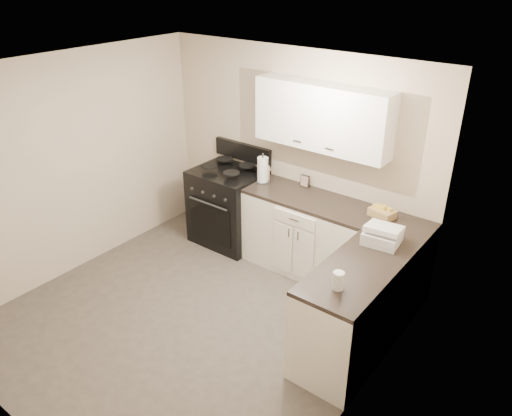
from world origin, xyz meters
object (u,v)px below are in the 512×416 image
Objects in this scene: knife_block at (265,173)px; wicker_basket at (382,213)px; stove at (229,208)px; countertop_grill at (382,237)px; paper_towel at (263,170)px.

knife_block reaches higher than wicker_basket.
stove is 2.08m from wicker_basket.
wicker_basket reaches higher than stove.
knife_block is 1.81m from countertop_grill.
knife_block reaches higher than stove.
stove is 2.33m from countertop_grill.
paper_towel reaches higher than countertop_grill.
stove is 3.20× the size of countertop_grill.
knife_block reaches higher than countertop_grill.
paper_towel is 1.80m from countertop_grill.
knife_block is 0.59× the size of countertop_grill.
knife_block is 0.75× the size of wicker_basket.
countertop_grill is at bearing -65.47° from wicker_basket.
countertop_grill is at bearing -20.46° from knife_block.
countertop_grill is (1.74, -0.50, -0.04)m from knife_block.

